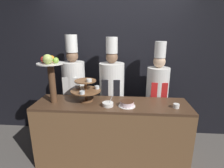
{
  "coord_description": "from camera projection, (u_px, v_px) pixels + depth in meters",
  "views": [
    {
      "loc": [
        0.19,
        -1.97,
        1.88
      ],
      "look_at": [
        0.0,
        0.39,
        1.18
      ],
      "focal_mm": 28.0,
      "sensor_mm": 36.0,
      "label": 1
    }
  ],
  "objects": [
    {
      "name": "wall_back",
      "position": [
        115.0,
        60.0,
        3.16
      ],
      "size": [
        10.0,
        0.06,
        2.8
      ],
      "color": "black",
      "rests_on": "ground_plane"
    },
    {
      "name": "buffet_counter",
      "position": [
        111.0,
        132.0,
        2.57
      ],
      "size": [
        2.15,
        0.57,
        0.93
      ],
      "color": "brown",
      "rests_on": "ground_plane"
    },
    {
      "name": "tiered_stand",
      "position": [
        86.0,
        89.0,
        2.47
      ],
      "size": [
        0.43,
        0.43,
        0.35
      ],
      "color": "brown",
      "rests_on": "buffet_counter"
    },
    {
      "name": "fruit_pedestal",
      "position": [
        51.0,
        71.0,
        2.34
      ],
      "size": [
        0.35,
        0.35,
        0.69
      ],
      "color": "brown",
      "rests_on": "buffet_counter"
    },
    {
      "name": "cake_round",
      "position": [
        127.0,
        104.0,
        2.33
      ],
      "size": [
        0.23,
        0.23,
        0.07
      ],
      "color": "white",
      "rests_on": "buffet_counter"
    },
    {
      "name": "cup_white",
      "position": [
        176.0,
        106.0,
        2.28
      ],
      "size": [
        0.08,
        0.08,
        0.06
      ],
      "color": "white",
      "rests_on": "buffet_counter"
    },
    {
      "name": "serving_bowl_near",
      "position": [
        108.0,
        104.0,
        2.34
      ],
      "size": [
        0.15,
        0.15,
        0.15
      ],
      "color": "white",
      "rests_on": "buffet_counter"
    },
    {
      "name": "chef_left",
      "position": [
        74.0,
        87.0,
        2.95
      ],
      "size": [
        0.38,
        0.38,
        1.85
      ],
      "color": "black",
      "rests_on": "ground_plane"
    },
    {
      "name": "chef_center_left",
      "position": [
        112.0,
        89.0,
        2.91
      ],
      "size": [
        0.4,
        0.4,
        1.82
      ],
      "color": "black",
      "rests_on": "ground_plane"
    },
    {
      "name": "chef_center_right",
      "position": [
        157.0,
        92.0,
        2.86
      ],
      "size": [
        0.36,
        0.36,
        1.75
      ],
      "color": "#28282D",
      "rests_on": "ground_plane"
    }
  ]
}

